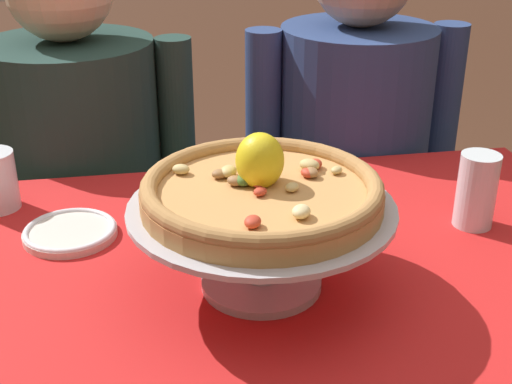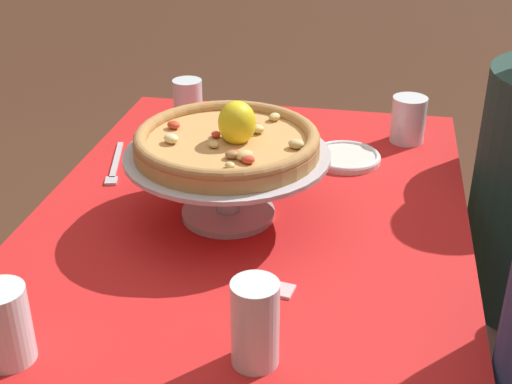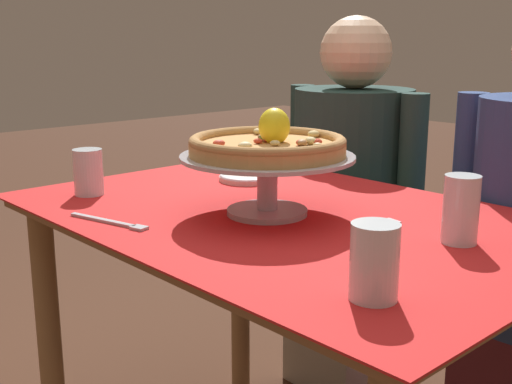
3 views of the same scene
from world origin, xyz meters
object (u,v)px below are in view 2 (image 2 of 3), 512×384
(pizza, at_px, (228,141))
(water_glass_side_right, at_px, (255,329))
(water_glass_front_left, at_px, (188,105))
(sugar_packet, at_px, (278,289))
(water_glass_back_left, at_px, (408,122))
(dinner_fork, at_px, (115,165))
(side_plate, at_px, (345,157))
(pizza_stand, at_px, (227,171))
(water_glass_front_right, at_px, (5,329))

(pizza, bearing_deg, water_glass_side_right, 17.59)
(water_glass_front_left, bearing_deg, sugar_packet, 26.63)
(sugar_packet, bearing_deg, water_glass_back_left, 162.57)
(pizza, height_order, dinner_fork, pizza)
(pizza, distance_m, sugar_packet, 0.29)
(side_plate, distance_m, sugar_packet, 0.51)
(pizza_stand, distance_m, water_glass_back_left, 0.53)
(water_glass_front_right, bearing_deg, pizza_stand, 154.81)
(pizza, relative_size, water_glass_front_right, 2.90)
(pizza_stand, distance_m, water_glass_side_right, 0.41)
(pizza_stand, height_order, water_glass_front_left, pizza_stand)
(side_plate, bearing_deg, water_glass_front_left, -109.67)
(pizza_stand, distance_m, pizza, 0.06)
(water_glass_front_left, xyz_separation_m, dinner_fork, (0.26, -0.09, -0.05))
(water_glass_front_left, height_order, side_plate, water_glass_front_left)
(water_glass_back_left, bearing_deg, pizza, -38.10)
(water_glass_back_left, relative_size, side_plate, 0.69)
(pizza, relative_size, side_plate, 2.17)
(pizza, xyz_separation_m, water_glass_front_left, (-0.42, -0.19, -0.10))
(water_glass_front_left, bearing_deg, water_glass_front_right, -0.98)
(water_glass_front_right, xyz_separation_m, dinner_fork, (-0.60, -0.08, -0.05))
(side_plate, xyz_separation_m, sugar_packet, (0.50, -0.07, -0.01))
(pizza, relative_size, water_glass_front_left, 2.98)
(water_glass_back_left, height_order, side_plate, water_glass_back_left)
(water_glass_side_right, bearing_deg, pizza, -162.41)
(pizza_stand, height_order, side_plate, pizza_stand)
(pizza, height_order, sugar_packet, pizza)
(pizza_stand, distance_m, dinner_fork, 0.34)
(water_glass_front_right, distance_m, sugar_packet, 0.41)
(sugar_packet, bearing_deg, water_glass_front_left, -153.37)
(pizza_stand, relative_size, water_glass_front_left, 3.34)
(pizza, xyz_separation_m, side_plate, (-0.28, 0.20, -0.14))
(water_glass_side_right, bearing_deg, water_glass_front_right, -80.35)
(pizza_stand, bearing_deg, dinner_fork, -119.67)
(water_glass_back_left, bearing_deg, side_plate, -44.44)
(pizza_stand, height_order, pizza, pizza)
(pizza_stand, xyz_separation_m, dinner_fork, (-0.16, -0.28, -0.09))
(pizza, bearing_deg, water_glass_back_left, 141.90)
(pizza, relative_size, water_glass_back_left, 3.14)
(sugar_packet, bearing_deg, pizza_stand, -149.56)
(pizza, bearing_deg, pizza_stand, -98.77)
(side_plate, bearing_deg, pizza, -34.67)
(pizza_stand, bearing_deg, pizza, 81.23)
(pizza, bearing_deg, side_plate, 145.33)
(water_glass_side_right, bearing_deg, dinner_fork, -143.31)
(water_glass_front_right, distance_m, dinner_fork, 0.61)
(water_glass_front_right, height_order, water_glass_front_left, water_glass_front_right)
(pizza_stand, height_order, dinner_fork, pizza_stand)
(pizza_stand, relative_size, side_plate, 2.44)
(water_glass_back_left, distance_m, side_plate, 0.19)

